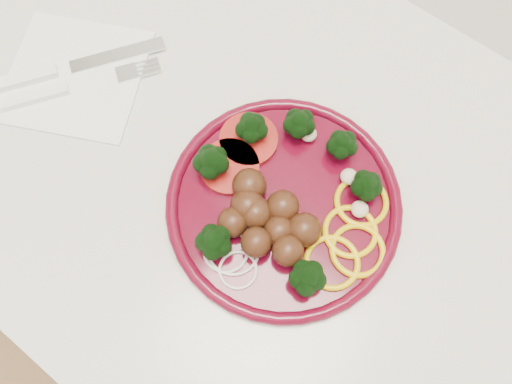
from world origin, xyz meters
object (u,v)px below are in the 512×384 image
Objects in this scene: plate at (282,202)px; napkin at (75,76)px; knife at (52,72)px; fork at (54,92)px.

plate is 1.63× the size of napkin.
fork is at bearing -97.00° from knife.
napkin is 0.83× the size of knife.
knife reaches higher than fork.
napkin is at bearing -22.66° from knife.
fork is at bearing -169.82° from plate.
napkin is at bearing -176.09° from plate.
plate is 1.52× the size of fork.
knife is (-0.02, -0.01, 0.01)m from napkin.
fork reaches higher than napkin.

